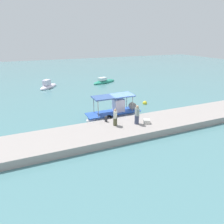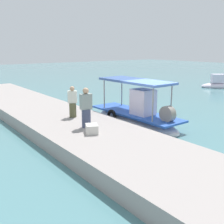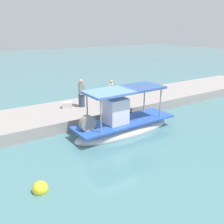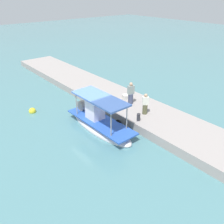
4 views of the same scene
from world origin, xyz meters
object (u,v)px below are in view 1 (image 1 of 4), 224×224
Objects in this scene: main_fishing_boat at (114,114)px; cargo_crate at (147,121)px; fisherman_by_crate at (115,118)px; fisherman_near_bollard at (137,115)px; marker_buoy at (145,103)px; mooring_bollard at (106,119)px; moored_boat_near at (104,82)px; moored_boat_mid at (48,86)px.

main_fishing_boat is 10.03× the size of cargo_crate.
fisherman_by_crate is 2.64× the size of cargo_crate.
fisherman_near_bollard is 3.19× the size of marker_buoy.
main_fishing_boat is at bearing 50.12° from mooring_bollard.
fisherman_near_bollard is 3.31× the size of mooring_bollard.
main_fishing_boat is at bearing 68.13° from fisherman_by_crate.
fisherman_near_bollard is at bearing -11.97° from fisherman_by_crate.
fisherman_near_bollard is 2.03m from fisherman_by_crate.
marker_buoy is 0.11× the size of moored_boat_near.
mooring_bollard is at bearing 112.26° from fisherman_by_crate.
fisherman_by_crate is 20.16m from moored_boat_mid.
main_fishing_boat reaches higher than fisherman_by_crate.
fisherman_by_crate is 2.86× the size of marker_buoy.
moored_boat_near reaches higher than cargo_crate.
fisherman_by_crate is (-1.99, 0.42, -0.09)m from fisherman_near_bollard.
fisherman_by_crate reaches higher than moored_boat_mid.
fisherman_near_bollard reaches higher than marker_buoy.
fisherman_near_bollard is at bearing -32.29° from mooring_bollard.
main_fishing_boat is 1.15× the size of moored_boat_near.
cargo_crate is at bearing -18.12° from fisherman_near_bollard.
fisherman_near_bollard is 21.03m from moored_boat_mid.
main_fishing_boat is at bearing 111.90° from cargo_crate.
mooring_bollard is at bearing -129.88° from main_fishing_boat.
moored_boat_mid reaches higher than cargo_crate.
cargo_crate is (3.34, -1.84, -0.08)m from mooring_bollard.
fisherman_by_crate is 0.39× the size of moored_boat_mid.
main_fishing_boat is at bearing -153.89° from marker_buoy.
moored_boat_mid is (-3.28, 18.65, -0.64)m from mooring_bollard.
marker_buoy is (3.92, 6.64, -0.72)m from cargo_crate.
fisherman_by_crate is 1.30m from mooring_bollard.
main_fishing_boat is 10.87× the size of marker_buoy.
main_fishing_boat is 4.26m from cargo_crate.
moored_boat_near is at bearing 80.31° from cargo_crate.
marker_buoy is at bearing 33.46° from mooring_bollard.
marker_buoy is at bearing -52.73° from moored_boat_mid.
fisherman_near_bollard reaches higher than moored_boat_mid.
cargo_crate is at bearing -99.69° from moored_boat_near.
mooring_bollard is (-1.76, -2.10, 0.47)m from main_fishing_boat.
main_fishing_boat reaches higher than fisherman_near_bollard.
cargo_crate is (1.58, -3.94, 0.39)m from main_fishing_boat.
fisherman_near_bollard is 1.13m from cargo_crate.
fisherman_by_crate is 20.78m from moored_boat_near.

